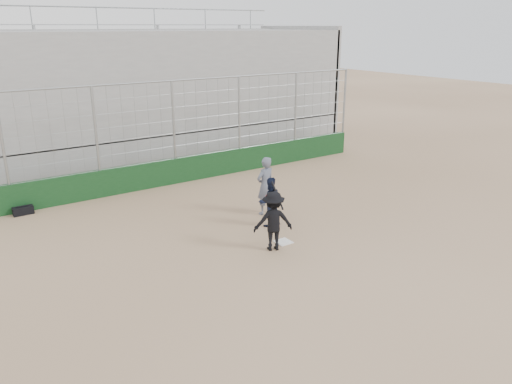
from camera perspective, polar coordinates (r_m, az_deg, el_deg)
ground at (r=14.52m, az=3.14°, el=-5.76°), size 90.00×90.00×0.00m
home_plate at (r=14.52m, az=3.14°, el=-5.71°), size 0.44×0.44×0.02m
backstop at (r=19.89m, az=-9.18°, el=3.69°), size 18.10×0.25×4.04m
bleachers at (r=24.03m, az=-14.64°, el=10.65°), size 20.25×6.70×6.98m
batter_at_plate at (r=13.76m, az=1.98°, el=-3.32°), size 1.25×1.01×1.85m
catcher_crouched at (r=15.48m, az=1.57°, el=-2.03°), size 0.81×0.66×1.07m
umpire at (r=16.37m, az=1.07°, el=0.40°), size 0.77×0.57×1.75m
equipment_bag at (r=18.23m, az=-25.07°, el=-1.93°), size 0.64×0.27×0.31m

